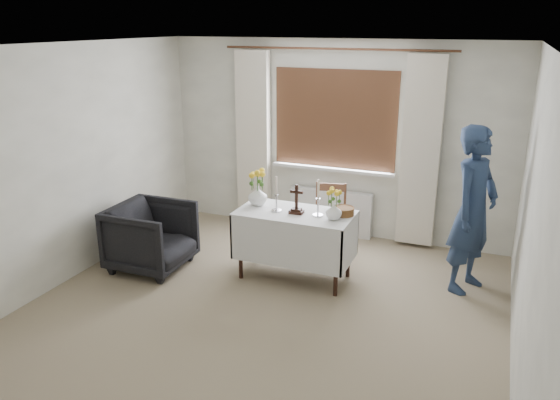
# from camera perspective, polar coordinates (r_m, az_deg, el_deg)

# --- Properties ---
(ground) EXTENTS (5.00, 5.00, 0.00)m
(ground) POSITION_cam_1_polar(r_m,az_deg,el_deg) (5.29, -2.70, -12.46)
(ground) COLOR gray
(ground) RESTS_ON ground
(altar_table) EXTENTS (1.24, 0.64, 0.76)m
(altar_table) POSITION_cam_1_polar(r_m,az_deg,el_deg) (5.94, 1.55, -4.75)
(altar_table) COLOR white
(altar_table) RESTS_ON ground
(wooden_chair) EXTENTS (0.47, 0.47, 0.86)m
(wooden_chair) POSITION_cam_1_polar(r_m,az_deg,el_deg) (6.54, 5.14, -2.20)
(wooden_chair) COLOR #55301D
(wooden_chair) RESTS_ON ground
(armchair) EXTENTS (0.85, 0.82, 0.76)m
(armchair) POSITION_cam_1_polar(r_m,az_deg,el_deg) (6.34, -13.31, -3.76)
(armchair) COLOR black
(armchair) RESTS_ON ground
(person) EXTENTS (0.64, 0.75, 1.74)m
(person) POSITION_cam_1_polar(r_m,az_deg,el_deg) (5.88, 19.55, -1.00)
(person) COLOR navy
(person) RESTS_ON ground
(radiator) EXTENTS (1.10, 0.10, 0.60)m
(radiator) POSITION_cam_1_polar(r_m,az_deg,el_deg) (7.23, 5.31, -1.24)
(radiator) COLOR silver
(radiator) RESTS_ON ground
(wooden_cross) EXTENTS (0.15, 0.11, 0.32)m
(wooden_cross) POSITION_cam_1_polar(r_m,az_deg,el_deg) (5.72, 1.74, 0.10)
(wooden_cross) COLOR black
(wooden_cross) RESTS_ON altar_table
(candlestick_left) EXTENTS (0.13, 0.13, 0.39)m
(candlestick_left) POSITION_cam_1_polar(r_m,az_deg,el_deg) (5.78, -0.38, 0.65)
(candlestick_left) COLOR silver
(candlestick_left) RESTS_ON altar_table
(candlestick_right) EXTENTS (0.13, 0.13, 0.39)m
(candlestick_right) POSITION_cam_1_polar(r_m,az_deg,el_deg) (5.65, 4.01, 0.22)
(candlestick_right) COLOR silver
(candlestick_right) RESTS_ON altar_table
(flower_vase_left) EXTENTS (0.28, 0.28, 0.22)m
(flower_vase_left) POSITION_cam_1_polar(r_m,az_deg,el_deg) (6.00, -2.34, 0.47)
(flower_vase_left) COLOR white
(flower_vase_left) RESTS_ON altar_table
(flower_vase_right) EXTENTS (0.18, 0.18, 0.17)m
(flower_vase_right) POSITION_cam_1_polar(r_m,az_deg,el_deg) (5.60, 5.63, -1.17)
(flower_vase_right) COLOR white
(flower_vase_right) RESTS_ON altar_table
(wicker_basket) EXTENTS (0.26, 0.26, 0.08)m
(wicker_basket) POSITION_cam_1_polar(r_m,az_deg,el_deg) (5.75, 6.66, -1.15)
(wicker_basket) COLOR brown
(wicker_basket) RESTS_ON altar_table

